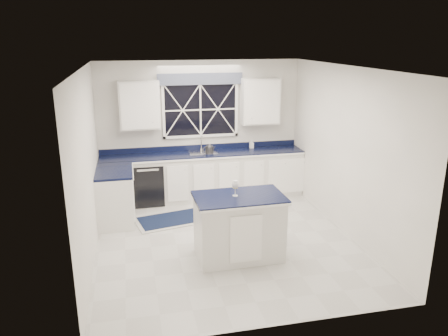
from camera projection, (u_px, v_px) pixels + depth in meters
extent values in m
plane|color=#BABBB6|center=(225.00, 240.00, 7.00)|extent=(4.50, 4.50, 0.00)
cube|color=beige|center=(200.00, 129.00, 8.71)|extent=(4.00, 0.10, 2.70)
cube|color=silver|center=(204.00, 177.00, 8.69)|extent=(3.98, 0.60, 0.90)
cube|color=silver|center=(115.00, 197.00, 7.59)|extent=(0.60, 1.00, 0.90)
cube|color=black|center=(203.00, 154.00, 8.55)|extent=(3.98, 0.64, 0.04)
cube|color=black|center=(148.00, 182.00, 8.48)|extent=(0.60, 0.58, 0.82)
cube|color=black|center=(200.00, 110.00, 8.57)|extent=(1.40, 0.02, 1.00)
cube|color=#4F586C|center=(200.00, 79.00, 8.34)|extent=(1.65, 0.04, 0.22)
cube|color=silver|center=(139.00, 105.00, 8.15)|extent=(0.75, 0.34, 0.90)
cube|color=silver|center=(260.00, 101.00, 8.64)|extent=(0.75, 0.34, 0.90)
cylinder|color=silver|center=(201.00, 149.00, 8.75)|extent=(0.05, 0.05, 0.04)
cylinder|color=silver|center=(201.00, 142.00, 8.71)|extent=(0.02, 0.02, 0.28)
cylinder|color=silver|center=(202.00, 137.00, 8.59)|extent=(0.02, 0.18, 0.02)
cube|color=silver|center=(239.00, 228.00, 6.34)|extent=(1.23, 0.73, 0.91)
cube|color=black|center=(239.00, 197.00, 6.21)|extent=(1.29, 0.79, 0.04)
cube|color=#A5A5A1|center=(171.00, 220.00, 7.76)|extent=(1.38, 1.01, 0.01)
cube|color=black|center=(171.00, 219.00, 7.75)|extent=(1.22, 0.84, 0.01)
cylinder|color=#2B2B2D|center=(209.00, 150.00, 8.54)|extent=(0.19, 0.19, 0.13)
cone|color=#2B2B2D|center=(209.00, 145.00, 8.51)|extent=(0.15, 0.15, 0.06)
torus|color=#2B2B2D|center=(205.00, 150.00, 8.51)|extent=(0.11, 0.03, 0.11)
cylinder|color=#2B2B2D|center=(214.00, 148.00, 8.57)|extent=(0.07, 0.03, 0.08)
cylinder|color=silver|center=(235.00, 196.00, 6.20)|extent=(0.08, 0.08, 0.01)
cylinder|color=silver|center=(235.00, 191.00, 6.18)|extent=(0.01, 0.01, 0.12)
ellipsoid|color=silver|center=(235.00, 185.00, 6.15)|extent=(0.10, 0.10, 0.12)
cylinder|color=#E2D377|center=(235.00, 186.00, 6.16)|extent=(0.08, 0.08, 0.05)
imported|color=silver|center=(252.00, 144.00, 8.91)|extent=(0.08, 0.08, 0.17)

